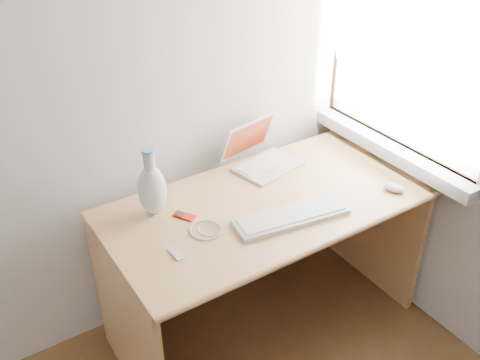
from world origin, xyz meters
TOP-DOWN VIEW (x-y plane):
  - window at (1.72, 1.30)m, footprint 0.11×0.99m
  - desk at (1.03, 1.41)m, footprint 1.37×0.68m
  - laptop at (1.19, 1.59)m, footprint 0.33×0.29m
  - external_keyboard at (1.03, 1.18)m, footprint 0.49×0.21m
  - mouse at (1.53, 1.10)m, footprint 0.08×0.11m
  - ipod at (0.68, 1.42)m, footprint 0.08×0.10m
  - cable_coil at (0.71, 1.29)m, footprint 0.13×0.13m
  - remote at (0.55, 1.23)m, footprint 0.03×0.08m
  - vase at (0.59, 1.51)m, footprint 0.11×0.11m

SIDE VIEW (x-z plane):
  - desk at x=1.03m, z-range 0.15..0.88m
  - remote at x=0.55m, z-range 0.72..0.73m
  - cable_coil at x=0.71m, z-range 0.72..0.73m
  - ipod at x=0.68m, z-range 0.72..0.73m
  - external_keyboard at x=1.03m, z-range 0.72..0.75m
  - mouse at x=1.53m, z-range 0.72..0.76m
  - laptop at x=1.19m, z-range 0.67..0.87m
  - vase at x=0.59m, z-range 0.70..0.99m
  - window at x=1.72m, z-range 0.72..1.83m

